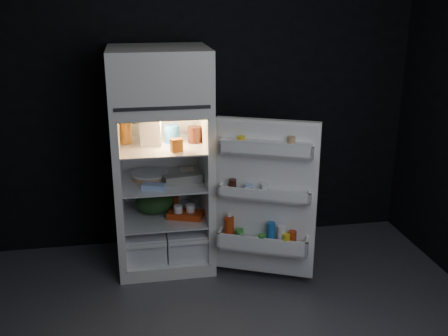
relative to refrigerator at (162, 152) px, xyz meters
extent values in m
cube|color=black|center=(0.23, 0.38, 0.39)|extent=(4.00, 0.00, 2.70)
cube|color=white|center=(0.00, -0.02, -0.91)|extent=(0.76, 0.70, 0.10)
cube|color=white|center=(-0.35, -0.02, -0.26)|extent=(0.05, 0.70, 1.20)
cube|color=white|center=(0.36, -0.02, -0.26)|extent=(0.05, 0.70, 1.20)
cube|color=white|center=(0.00, 0.30, -0.26)|extent=(0.66, 0.05, 1.20)
cube|color=white|center=(0.00, -0.02, 0.37)|extent=(0.76, 0.70, 0.06)
cube|color=white|center=(0.00, -0.02, 0.61)|extent=(0.76, 0.70, 0.42)
cube|color=black|center=(0.00, -0.38, 0.43)|extent=(0.68, 0.01, 0.02)
cube|color=white|center=(-0.33, -0.05, -0.26)|extent=(0.01, 0.65, 1.20)
cube|color=white|center=(0.33, -0.05, -0.26)|extent=(0.01, 0.65, 1.20)
cube|color=white|center=(0.00, -0.05, 0.34)|extent=(0.66, 0.65, 0.01)
cube|color=white|center=(0.00, -0.05, -0.85)|extent=(0.66, 0.65, 0.01)
cube|color=white|center=(0.00, -0.05, 0.06)|extent=(0.65, 0.63, 0.01)
cube|color=white|center=(0.00, -0.05, -0.24)|extent=(0.65, 0.63, 0.01)
cube|color=white|center=(0.00, -0.05, -0.54)|extent=(0.65, 0.63, 0.01)
cube|color=white|center=(-0.16, -0.03, -0.74)|extent=(0.32, 0.59, 0.22)
cube|color=white|center=(0.17, -0.03, -0.74)|extent=(0.32, 0.59, 0.22)
cube|color=white|center=(-0.16, -0.35, -0.65)|extent=(0.32, 0.02, 0.03)
cube|color=white|center=(0.17, -0.35, -0.65)|extent=(0.32, 0.02, 0.03)
cube|color=#FFE5B2|center=(0.00, -0.10, 0.32)|extent=(0.14, 0.14, 0.02)
cube|color=white|center=(0.74, -0.50, -0.26)|extent=(0.71, 0.35, 1.22)
cube|color=white|center=(0.73, -0.53, -0.26)|extent=(0.66, 0.30, 1.18)
cube|color=white|center=(0.71, -0.57, 0.11)|extent=(0.66, 0.36, 0.02)
cube|color=white|center=(0.69, -0.60, 0.15)|extent=(0.63, 0.29, 0.10)
cube|color=white|center=(1.01, -0.70, 0.15)|extent=(0.05, 0.09, 0.10)
cube|color=white|center=(0.41, -0.43, 0.15)|extent=(0.05, 0.09, 0.10)
cube|color=white|center=(0.71, -0.57, -0.22)|extent=(0.66, 0.37, 0.02)
cube|color=white|center=(0.69, -0.61, -0.19)|extent=(0.63, 0.29, 0.09)
cube|color=white|center=(1.01, -0.70, -0.19)|extent=(0.06, 0.10, 0.09)
cube|color=white|center=(0.41, -0.44, -0.19)|extent=(0.06, 0.10, 0.09)
cube|color=white|center=(0.70, -0.59, -0.63)|extent=(0.68, 0.40, 0.02)
cube|color=white|center=(0.67, -0.64, -0.57)|extent=(0.63, 0.29, 0.13)
cube|color=white|center=(1.00, -0.72, -0.57)|extent=(0.08, 0.14, 0.13)
cube|color=white|center=(0.40, -0.45, -0.57)|extent=(0.08, 0.14, 0.13)
cube|color=white|center=(0.71, -0.57, 0.21)|extent=(0.64, 0.35, 0.02)
cylinder|color=tan|center=(0.87, -0.64, 0.19)|extent=(0.07, 0.07, 0.13)
cylinder|color=yellow|center=(0.54, -0.49, 0.18)|extent=(0.08, 0.08, 0.11)
cylinder|color=silver|center=(0.71, -0.57, -0.16)|extent=(0.07, 0.07, 0.10)
cylinder|color=#98B5EB|center=(0.60, -0.52, -0.17)|extent=(0.08, 0.08, 0.09)
cylinder|color=black|center=(0.49, -0.47, -0.15)|extent=(0.07, 0.07, 0.11)
cylinder|color=#B3330F|center=(0.90, -0.68, -0.54)|extent=(0.08, 0.08, 0.16)
cylinder|color=white|center=(0.83, -0.65, -0.52)|extent=(0.09, 0.09, 0.19)
cylinder|color=#1F5EAB|center=(0.75, -0.61, -0.51)|extent=(0.08, 0.08, 0.21)
cylinder|color=#338C33|center=(0.53, -0.52, -0.55)|extent=(0.08, 0.08, 0.13)
cylinder|color=#B3330F|center=(0.46, -0.48, -0.50)|extent=(0.10, 0.10, 0.22)
cylinder|color=yellow|center=(0.85, -0.70, -0.54)|extent=(0.07, 0.07, 0.15)
cylinder|color=#338C33|center=(0.68, -0.63, -0.55)|extent=(0.08, 0.08, 0.13)
cylinder|color=silver|center=(0.55, -0.57, -0.56)|extent=(0.08, 0.08, 0.11)
cylinder|color=white|center=(0.46, -0.48, -0.37)|extent=(0.05, 0.05, 0.02)
cube|color=white|center=(-0.08, -0.03, 0.19)|extent=(0.18, 0.18, 0.24)
cylinder|color=#1F5EAB|center=(0.09, 0.02, 0.14)|extent=(0.13, 0.13, 0.14)
cylinder|color=black|center=(0.27, -0.02, 0.14)|extent=(0.14, 0.14, 0.13)
cylinder|color=orange|center=(-0.27, 0.05, 0.18)|extent=(0.09, 0.09, 0.22)
cube|color=#BE6116|center=(0.10, -0.24, 0.12)|extent=(0.10, 0.08, 0.10)
cube|color=gray|center=(0.15, -0.13, -0.19)|extent=(0.31, 0.16, 0.07)
cylinder|color=tan|center=(-0.10, 0.03, -0.21)|extent=(0.31, 0.31, 0.04)
cube|color=#98B5EB|center=(-0.08, -0.22, -0.21)|extent=(0.19, 0.14, 0.04)
cube|color=#F5E3C8|center=(0.21, 0.07, -0.20)|extent=(0.12, 0.10, 0.05)
ellipsoid|color=#193815|center=(-0.07, 0.01, -0.43)|extent=(0.39, 0.37, 0.20)
cube|color=#B3330F|center=(0.17, -0.13, -0.50)|extent=(0.32, 0.24, 0.05)
cylinder|color=#B3330F|center=(0.10, 0.12, -0.48)|extent=(0.08, 0.08, 0.09)
cylinder|color=silver|center=(0.27, 0.09, -0.48)|extent=(0.09, 0.09, 0.09)
camera|label=1|loc=(-0.20, -4.03, 1.22)|focal=42.00mm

